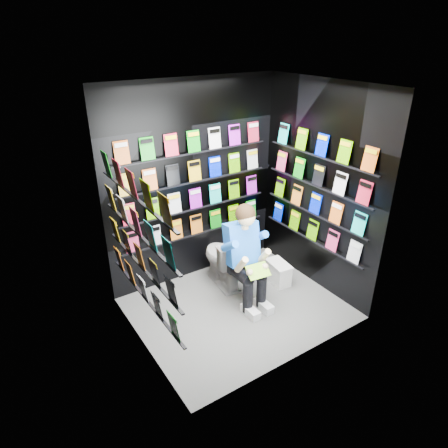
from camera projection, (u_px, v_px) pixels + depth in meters
floor at (237, 308)px, 4.89m from camera, size 2.40×2.40×0.00m
ceiling at (242, 85)px, 3.75m from camera, size 2.40×2.40×0.00m
wall_back at (194, 184)px, 5.07m from camera, size 2.40×0.04×2.60m
wall_front at (304, 250)px, 3.57m from camera, size 2.40×0.04×2.60m
wall_left at (134, 240)px, 3.73m from camera, size 0.04×2.00×2.60m
wall_right at (319, 189)px, 4.91m from camera, size 0.04×2.00×2.60m
comics_back at (195, 185)px, 5.05m from camera, size 2.10×0.06×1.37m
comics_left at (137, 239)px, 3.74m from camera, size 0.06×1.70×1.37m
comics_right at (317, 190)px, 4.89m from camera, size 0.06×1.70×1.37m
toilet at (223, 259)px, 5.22m from camera, size 0.51×0.80×0.73m
longbox at (278, 273)px, 5.34m from camera, size 0.24×0.38×0.27m
longbox_lid at (279, 264)px, 5.28m from camera, size 0.26×0.40×0.03m
reader at (241, 244)px, 4.75m from camera, size 0.62×0.83×1.42m
held_comic at (258, 271)px, 4.58m from camera, size 0.29×0.19×0.11m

